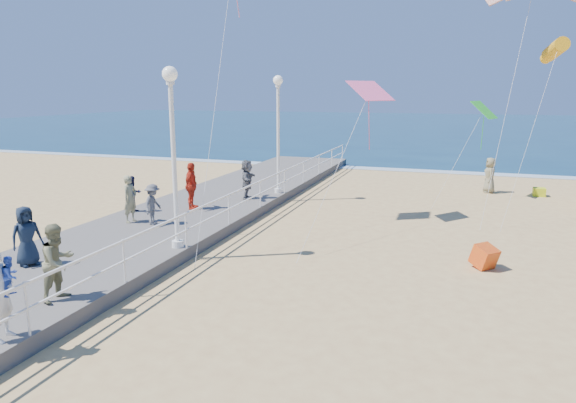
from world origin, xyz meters
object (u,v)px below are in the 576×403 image
(beach_chair_left, at_px, (539,192))
(spectator_2, at_px, (153,204))
(spectator_1, at_px, (58,262))
(spectator_7, at_px, (133,194))
(toddler_held, at_px, (10,276))
(beach_walker_c, at_px, (490,175))
(lamp_post_far, at_px, (278,122))
(spectator_6, at_px, (130,199))
(spectator_5, at_px, (247,179))
(box_kite, at_px, (484,259))
(spectator_4, at_px, (26,236))
(lamp_post_mid, at_px, (173,139))
(woman_holding_toddler, at_px, (0,293))
(spectator_3, at_px, (191,186))

(beach_chair_left, bearing_deg, spectator_2, -138.96)
(spectator_1, xyz_separation_m, spectator_7, (-3.62, 7.90, -0.17))
(toddler_held, bearing_deg, beach_walker_c, -40.60)
(lamp_post_far, xyz_separation_m, spectator_6, (-3.17, -6.87, -2.41))
(beach_walker_c, bearing_deg, spectator_5, -63.59)
(box_kite, height_order, beach_chair_left, box_kite)
(spectator_5, xyz_separation_m, box_kite, (9.63, -5.18, -0.96))
(spectator_4, bearing_deg, spectator_6, 25.95)
(beach_walker_c, bearing_deg, box_kite, -10.94)
(beach_chair_left, bearing_deg, lamp_post_mid, -129.44)
(lamp_post_far, height_order, toddler_held, lamp_post_far)
(woman_holding_toddler, relative_size, toddler_held, 2.40)
(spectator_1, xyz_separation_m, spectator_4, (-2.52, 1.59, -0.06))
(lamp_post_mid, relative_size, spectator_4, 3.25)
(woman_holding_toddler, height_order, spectator_6, woman_holding_toddler)
(spectator_2, relative_size, beach_chair_left, 2.63)
(spectator_7, height_order, box_kite, spectator_7)
(lamp_post_mid, relative_size, spectator_5, 3.10)
(woman_holding_toddler, xyz_separation_m, beach_walker_c, (9.44, 20.59, -0.43))
(spectator_3, bearing_deg, spectator_5, -35.97)
(toddler_held, relative_size, spectator_4, 0.47)
(woman_holding_toddler, height_order, spectator_1, woman_holding_toddler)
(beach_walker_c, bearing_deg, spectator_4, -43.97)
(lamp_post_mid, distance_m, toddler_held, 6.43)
(spectator_3, bearing_deg, spectator_4, 164.03)
(spectator_4, height_order, beach_walker_c, spectator_4)
(spectator_1, xyz_separation_m, beach_walker_c, (9.82, 18.68, -0.39))
(spectator_6, bearing_deg, spectator_7, 36.09)
(spectator_2, bearing_deg, spectator_3, -7.38)
(toddler_held, bearing_deg, woman_holding_toddler, 118.83)
(spectator_4, bearing_deg, spectator_3, 17.10)
(toddler_held, bearing_deg, beach_chair_left, -45.87)
(toddler_held, relative_size, beach_walker_c, 0.43)
(lamp_post_mid, relative_size, spectator_7, 3.76)
(toddler_held, height_order, spectator_3, spectator_3)
(lamp_post_far, xyz_separation_m, beach_chair_left, (11.69, 5.21, -3.46))
(spectator_4, bearing_deg, box_kite, -44.00)
(spectator_6, distance_m, beach_walker_c, 17.51)
(spectator_3, xyz_separation_m, beach_walker_c, (11.51, 9.64, -0.45))
(woman_holding_toddler, height_order, beach_walker_c, woman_holding_toddler)
(lamp_post_mid, relative_size, woman_holding_toddler, 2.88)
(spectator_6, height_order, spectator_7, spectator_6)
(box_kite, bearing_deg, spectator_4, 156.11)
(toddler_held, xyz_separation_m, spectator_7, (-4.16, 9.65, -0.53))
(toddler_held, bearing_deg, spectator_5, -12.14)
(lamp_post_far, distance_m, spectator_1, 13.57)
(toddler_held, distance_m, box_kite, 12.04)
(spectator_1, bearing_deg, spectator_5, 5.70)
(spectator_7, relative_size, beach_walker_c, 0.80)
(spectator_4, bearing_deg, spectator_2, 14.79)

